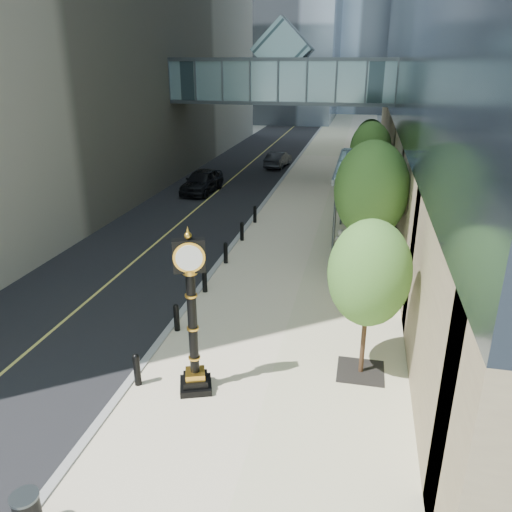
{
  "coord_description": "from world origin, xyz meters",
  "views": [
    {
      "loc": [
        3.18,
        -10.14,
        8.8
      ],
      "look_at": [
        -0.0,
        4.71,
        2.86
      ],
      "focal_mm": 35.0,
      "sensor_mm": 36.0,
      "label": 1
    }
  ],
  "objects_px": {
    "street_clock": "(193,325)",
    "car_near": "(202,181)",
    "pedestrian": "(340,247)",
    "car_far": "(278,159)"
  },
  "relations": [
    {
      "from": "street_clock",
      "to": "car_far",
      "type": "distance_m",
      "value": 32.7
    },
    {
      "from": "street_clock",
      "to": "pedestrian",
      "type": "bearing_deg",
      "value": 51.67
    },
    {
      "from": "pedestrian",
      "to": "car_far",
      "type": "relative_size",
      "value": 0.42
    },
    {
      "from": "street_clock",
      "to": "car_far",
      "type": "relative_size",
      "value": 1.16
    },
    {
      "from": "car_near",
      "to": "car_far",
      "type": "distance_m",
      "value": 10.97
    },
    {
      "from": "pedestrian",
      "to": "car_far",
      "type": "bearing_deg",
      "value": -68.76
    },
    {
      "from": "pedestrian",
      "to": "car_near",
      "type": "distance_m",
      "value": 15.81
    },
    {
      "from": "street_clock",
      "to": "car_near",
      "type": "bearing_deg",
      "value": 87.62
    },
    {
      "from": "pedestrian",
      "to": "car_near",
      "type": "bearing_deg",
      "value": -44.25
    },
    {
      "from": "street_clock",
      "to": "car_near",
      "type": "distance_m",
      "value": 23.31
    }
  ]
}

